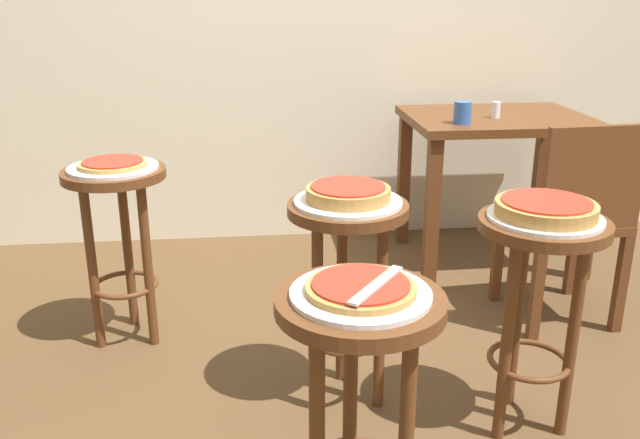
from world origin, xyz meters
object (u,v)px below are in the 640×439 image
Objects in this scene: stool_leftside at (347,258)px; pizza_server_knife at (376,285)px; stool_rear at (118,216)px; cup_near_edge at (463,113)px; pizza_leftside at (348,193)px; condiment_shaker at (496,110)px; wooden_chair at (572,216)px; dining_table at (495,142)px; pizza_middle at (546,208)px; stool_foreground at (359,370)px; pizza_foreground at (361,287)px; serving_plate_leftside at (348,202)px; serving_plate_rear at (113,168)px; pizza_rear at (113,163)px; serving_plate_foreground at (361,294)px; stool_middle at (538,278)px; serving_plate_middle at (545,218)px.

pizza_server_knife is (-0.04, -0.68, 0.22)m from stool_leftside.
stool_rear is 1.41m from pizza_server_knife.
pizza_leftside is at bearing -124.42° from cup_near_edge.
condiment_shaker is 0.71m from wooden_chair.
pizza_middle is at bearing -104.49° from dining_table.
stool_leftside is 1.46m from dining_table.
pizza_server_knife is (0.03, -0.02, 0.22)m from stool_foreground.
pizza_leftside is at bearing 83.95° from pizza_foreground.
pizza_leftside is at bearing 33.54° from pizza_server_knife.
serving_plate_leftside reaches higher than stool_leftside.
condiment_shaker is (0.32, 1.29, 0.05)m from pizza_middle.
serving_plate_leftside is 0.94m from serving_plate_rear.
dining_table is (0.96, 1.80, -0.11)m from pizza_foreground.
stool_foreground is 1.38m from pizza_rear.
wooden_chair is at bearing 46.75° from serving_plate_foreground.
stool_middle is 1.51m from stool_rear.
wooden_chair reaches higher than condiment_shaker.
dining_table is (1.69, 0.65, -0.09)m from serving_plate_rear.
cup_near_edge is (0.12, 1.17, 0.06)m from pizza_middle.
cup_near_edge reaches higher than pizza_rear.
cup_near_edge is at bearing 17.68° from serving_plate_rear.
stool_rear is 2.80× the size of pizza_rear.
pizza_rear is at bearing -159.00° from dining_table.
stool_rear is 0.19m from serving_plate_rear.
pizza_leftside is (-0.54, 0.21, 0.03)m from serving_plate_middle.
pizza_foreground is 0.76m from pizza_middle.
dining_table is at bearing 38.34° from cup_near_edge.
serving_plate_middle is 1.14× the size of pizza_middle.
serving_plate_rear is (-0.73, 1.16, -0.02)m from pizza_foreground.
pizza_middle is 1.51m from serving_plate_rear.
pizza_leftside is at bearing 158.77° from serving_plate_middle.
pizza_rear is at bearing 147.89° from pizza_leftside.
serving_plate_foreground reaches higher than stool_foreground.
wooden_chair reaches higher than pizza_rear.
condiment_shaker is (0.32, 1.29, 0.27)m from stool_middle.
stool_rear is 1.77m from condiment_shaker.
stool_foreground is at bearing -143.88° from serving_plate_middle.
pizza_rear reaches higher than stool_middle.
wooden_chair is (0.97, 0.45, -0.04)m from stool_leftside.
pizza_foreground is at bearing -114.24° from cup_near_edge.
stool_middle and stool_leftside have the same top height.
pizza_rear reaches higher than serving_plate_leftside.
serving_plate_foreground is 2.05m from dining_table.
pizza_server_knife is at bearing -93.35° from pizza_leftside.
pizza_middle is 0.58m from pizza_leftside.
pizza_rear is 1.53m from cup_near_edge.
condiment_shaker is at bearing 61.89° from stool_foreground.
pizza_foreground is 1.97m from condiment_shaker.
serving_plate_middle is 0.75m from pizza_server_knife.
serving_plate_leftside and serving_plate_rear have the same top height.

